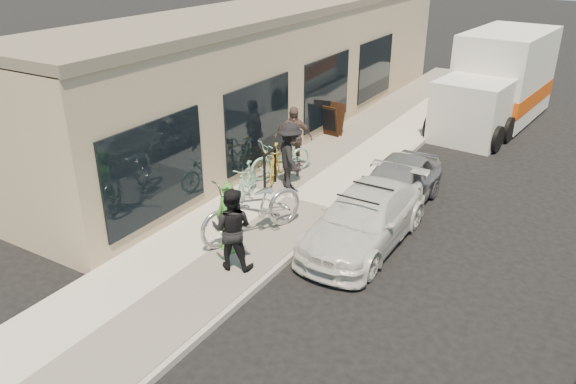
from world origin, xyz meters
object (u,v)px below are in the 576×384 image
at_px(sedan_white, 365,218).
at_px(sandwich_board, 332,120).
at_px(cruiser_bike_b, 281,158).
at_px(man_standing, 232,229).
at_px(bystander_a, 290,156).
at_px(cruiser_bike_a, 246,182).
at_px(tandem_bike, 253,208).
at_px(moving_truck, 498,84).
at_px(cruiser_bike_c, 275,163).
at_px(bystander_b, 293,139).
at_px(bike_rack, 270,165).
at_px(woman_rider, 228,218).
at_px(sedan_silver, 396,184).

bearing_deg(sedan_white, sandwich_board, 123.27).
bearing_deg(cruiser_bike_b, man_standing, -46.69).
bearing_deg(bystander_a, sedan_white, -164.17).
xyz_separation_m(man_standing, cruiser_bike_a, (-1.62, 2.78, -0.39)).
bearing_deg(tandem_bike, sandwich_board, 123.80).
bearing_deg(man_standing, moving_truck, -118.63).
xyz_separation_m(man_standing, cruiser_bike_b, (-1.66, 4.53, -0.34)).
height_order(moving_truck, cruiser_bike_c, moving_truck).
relative_size(moving_truck, tandem_bike, 2.55).
distance_m(tandem_bike, bystander_b, 4.00).
bearing_deg(bike_rack, sandwich_board, 96.26).
relative_size(woman_rider, cruiser_bike_b, 0.77).
distance_m(tandem_bike, cruiser_bike_a, 1.98).
xyz_separation_m(bike_rack, cruiser_bike_a, (-0.10, -0.95, -0.14)).
distance_m(moving_truck, bystander_a, 9.71).
bearing_deg(sandwich_board, moving_truck, 56.29).
bearing_deg(bystander_b, cruiser_bike_a, -122.61).
relative_size(man_standing, cruiser_bike_b, 0.87).
bearing_deg(bystander_b, cruiser_bike_c, -127.45).
relative_size(bike_rack, bystander_b, 0.54).
relative_size(sedan_white, man_standing, 2.45).
relative_size(sedan_white, cruiser_bike_a, 2.74).
distance_m(bike_rack, cruiser_bike_a, 0.96).
height_order(man_standing, cruiser_bike_c, man_standing).
relative_size(sedan_white, woman_rider, 2.77).
height_order(woman_rider, bystander_b, bystander_b).
relative_size(tandem_bike, cruiser_bike_b, 1.33).
xyz_separation_m(sedan_silver, cruiser_bike_a, (-3.30, -1.74, -0.02)).
bearing_deg(woman_rider, cruiser_bike_c, 104.34).
height_order(woman_rider, man_standing, man_standing).
xyz_separation_m(sandwich_board, tandem_bike, (1.65, -7.06, 0.16)).
height_order(man_standing, bystander_b, bystander_b).
bearing_deg(cruiser_bike_c, sedan_white, -50.35).
xyz_separation_m(tandem_bike, cruiser_bike_b, (-1.29, 3.27, -0.17)).
bearing_deg(cruiser_bike_c, tandem_bike, -89.66).
bearing_deg(bystander_a, tandem_bike, 146.38).
relative_size(sedan_silver, man_standing, 2.16).
bearing_deg(cruiser_bike_a, man_standing, -75.71).
height_order(sandwich_board, bystander_b, bystander_b).
bearing_deg(sedan_silver, cruiser_bike_a, -152.38).
bearing_deg(sedan_white, tandem_bike, -149.39).
distance_m(bike_rack, man_standing, 4.03).
relative_size(sedan_white, bystander_b, 2.28).
height_order(moving_truck, cruiser_bike_b, moving_truck).
bearing_deg(woman_rider, cruiser_bike_a, 113.07).
bearing_deg(woman_rider, man_standing, -51.00).
bearing_deg(bike_rack, tandem_bike, -65.01).
xyz_separation_m(bike_rack, cruiser_bike_b, (-0.14, 0.80, -0.08)).
height_order(moving_truck, woman_rider, moving_truck).
xyz_separation_m(sedan_silver, bystander_b, (-3.28, 0.54, 0.44)).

